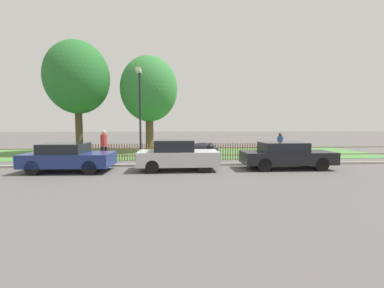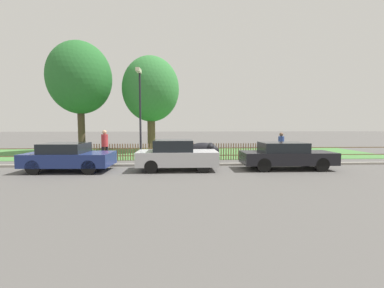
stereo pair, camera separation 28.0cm
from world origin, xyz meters
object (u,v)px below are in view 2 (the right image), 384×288
(parked_car_silver_hatchback, at_px, (69,157))
(pedestrian_by_lamp, at_px, (281,145))
(tree_behind_motorcycle, at_px, (151,90))
(parked_car_navy_estate, at_px, (286,155))
(parked_car_black_saloon, at_px, (176,155))
(covered_motorcycle, at_px, (204,151))
(tree_nearest_kerb, at_px, (80,78))
(street_lamp, at_px, (140,105))
(pedestrian_near_fence, at_px, (105,144))

(parked_car_silver_hatchback, bearing_deg, pedestrian_by_lamp, 15.92)
(tree_behind_motorcycle, bearing_deg, parked_car_navy_estate, -49.82)
(parked_car_black_saloon, bearing_deg, parked_car_silver_hatchback, -179.79)
(covered_motorcycle, bearing_deg, tree_nearest_kerb, 152.37)
(tree_behind_motorcycle, height_order, street_lamp, tree_behind_motorcycle)
(parked_car_silver_hatchback, xyz_separation_m, tree_nearest_kerb, (-2.36, 7.98, 4.96))
(covered_motorcycle, bearing_deg, pedestrian_near_fence, 179.13)
(parked_car_navy_estate, distance_m, pedestrian_by_lamp, 2.90)
(parked_car_navy_estate, distance_m, covered_motorcycle, 4.43)
(parked_car_navy_estate, bearing_deg, pedestrian_by_lamp, 73.25)
(parked_car_silver_hatchback, bearing_deg, pedestrian_near_fence, 75.59)
(parked_car_navy_estate, relative_size, pedestrian_by_lamp, 2.60)
(parked_car_black_saloon, xyz_separation_m, street_lamp, (-1.95, 1.66, 2.50))
(tree_behind_motorcycle, xyz_separation_m, pedestrian_near_fence, (-2.03, -6.02, -3.91))
(parked_car_silver_hatchback, relative_size, pedestrian_near_fence, 2.13)
(tree_behind_motorcycle, relative_size, pedestrian_near_fence, 4.11)
(parked_car_black_saloon, bearing_deg, tree_behind_motorcycle, 103.36)
(parked_car_black_saloon, relative_size, tree_behind_motorcycle, 0.50)
(pedestrian_near_fence, xyz_separation_m, pedestrian_by_lamp, (10.36, -0.08, -0.09))
(parked_car_black_saloon, height_order, tree_nearest_kerb, tree_nearest_kerb)
(parked_car_navy_estate, relative_size, tree_nearest_kerb, 0.52)
(parked_car_silver_hatchback, height_order, parked_car_navy_estate, parked_car_silver_hatchback)
(tree_nearest_kerb, relative_size, street_lamp, 1.66)
(pedestrian_near_fence, height_order, street_lamp, street_lamp)
(covered_motorcycle, height_order, pedestrian_near_fence, pedestrian_near_fence)
(parked_car_black_saloon, distance_m, tree_behind_motorcycle, 10.06)
(tree_behind_motorcycle, relative_size, pedestrian_by_lamp, 4.49)
(pedestrian_near_fence, height_order, pedestrian_by_lamp, pedestrian_near_fence)
(tree_nearest_kerb, bearing_deg, pedestrian_near_fence, -57.83)
(parked_car_silver_hatchback, distance_m, pedestrian_by_lamp, 11.55)
(parked_car_navy_estate, bearing_deg, tree_nearest_kerb, 148.64)
(pedestrian_near_fence, distance_m, pedestrian_by_lamp, 10.36)
(pedestrian_by_lamp, bearing_deg, tree_behind_motorcycle, -135.87)
(pedestrian_by_lamp, bearing_deg, parked_car_navy_estate, -27.02)
(pedestrian_near_fence, bearing_deg, covered_motorcycle, -56.21)
(pedestrian_by_lamp, bearing_deg, parked_car_silver_hatchback, -85.59)
(parked_car_silver_hatchback, height_order, street_lamp, street_lamp)
(tree_behind_motorcycle, bearing_deg, pedestrian_near_fence, -108.63)
(street_lamp, bearing_deg, pedestrian_near_fence, 151.93)
(parked_car_black_saloon, distance_m, parked_car_navy_estate, 5.32)
(pedestrian_near_fence, bearing_deg, parked_car_navy_estate, -67.05)
(tree_behind_motorcycle, bearing_deg, parked_car_silver_hatchback, -107.86)
(parked_car_silver_hatchback, relative_size, tree_behind_motorcycle, 0.52)
(covered_motorcycle, bearing_deg, parked_car_black_saloon, -118.76)
(covered_motorcycle, height_order, pedestrian_by_lamp, pedestrian_by_lamp)
(street_lamp, bearing_deg, pedestrian_by_lamp, 7.77)
(parked_car_black_saloon, xyz_separation_m, pedestrian_near_fence, (-4.18, 2.85, 0.32))
(tree_nearest_kerb, bearing_deg, covered_motorcycle, -32.50)
(parked_car_black_saloon, relative_size, covered_motorcycle, 1.97)
(parked_car_silver_hatchback, bearing_deg, parked_car_navy_estate, 2.17)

